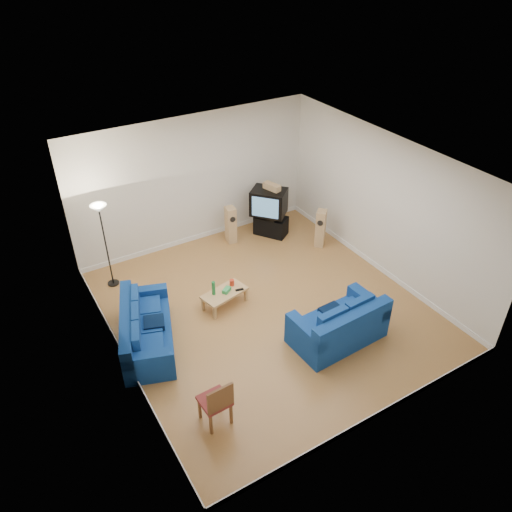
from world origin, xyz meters
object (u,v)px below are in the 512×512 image
sofa_three_seat (144,332)px  sofa_loveseat (339,327)px  coffee_table (224,294)px  television (269,202)px  tv_stand (271,225)px

sofa_three_seat → sofa_loveseat: bearing=79.6°
coffee_table → television: 3.10m
television → sofa_three_seat: bearing=-103.3°
sofa_three_seat → tv_stand: 4.74m
sofa_three_seat → television: (4.14, 2.22, 0.63)m
sofa_loveseat → television: 4.17m
coffee_table → tv_stand: size_ratio=1.28×
coffee_table → sofa_three_seat: bearing=-172.2°
tv_stand → sofa_three_seat: bearing=-96.6°
sofa_three_seat → tv_stand: (4.21, 2.19, -0.05)m
coffee_table → sofa_loveseat: bearing=-56.3°
coffee_table → tv_stand: bearing=39.2°
coffee_table → tv_stand: tv_stand is taller
tv_stand → coffee_table: bearing=-84.8°
sofa_loveseat → tv_stand: size_ratio=2.25×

